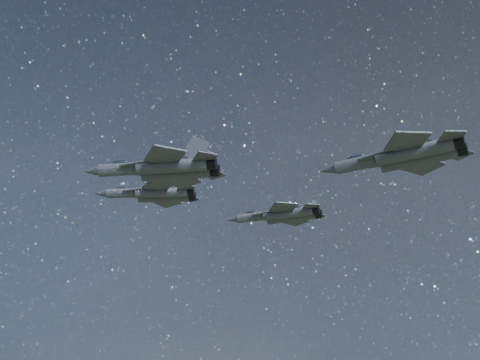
% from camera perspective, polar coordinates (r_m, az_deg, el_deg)
% --- Properties ---
extents(jet_lead, '(15.77, 10.34, 4.06)m').
position_cam_1_polar(jet_lead, '(84.54, -8.67, -1.38)').
color(jet_lead, '#393E48').
extents(jet_left, '(17.25, 11.99, 4.34)m').
position_cam_1_polar(jet_left, '(93.07, 4.28, -3.54)').
color(jet_left, '#393E48').
extents(jet_right, '(17.76, 11.86, 4.50)m').
position_cam_1_polar(jet_right, '(68.04, -7.82, 1.18)').
color(jet_right, '#393E48').
extents(jet_slot, '(17.83, 12.72, 4.55)m').
position_cam_1_polar(jet_slot, '(67.16, 16.28, 2.37)').
color(jet_slot, '#393E48').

